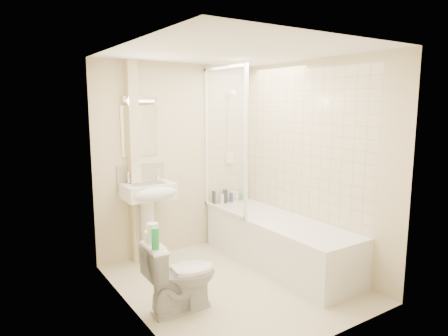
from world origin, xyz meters
TOP-DOWN VIEW (x-y plane):
  - floor at (0.00, 0.00)m, footprint 2.50×2.50m
  - wall_back at (0.00, 1.25)m, footprint 2.20×0.02m
  - wall_left at (-1.10, 0.00)m, footprint 0.02×2.50m
  - wall_right at (1.10, 0.00)m, footprint 0.02×2.50m
  - ceiling at (0.00, 0.00)m, footprint 2.20×2.50m
  - tile_back at (0.75, 1.24)m, footprint 0.70×0.01m
  - tile_right at (1.09, 0.15)m, footprint 0.01×2.10m
  - pipe_boxing at (-0.62, 1.19)m, footprint 0.12×0.12m
  - splashback at (-0.52, 1.24)m, footprint 0.60×0.02m
  - mirror at (-0.52, 1.24)m, footprint 0.46×0.01m
  - strip_light at (-0.52, 1.22)m, footprint 0.42×0.07m
  - bathtub at (0.75, 0.15)m, footprint 0.70×2.10m
  - shower_screen at (0.40, 0.80)m, footprint 0.04×0.92m
  - shower_fixture at (0.75, 1.19)m, footprint 0.10×0.16m
  - pedestal_sink at (-0.52, 1.01)m, footprint 0.58×0.51m
  - bottle_black_a at (0.47, 1.16)m, footprint 0.05×0.05m
  - bottle_white_a at (0.60, 1.16)m, footprint 0.06×0.06m
  - bottle_black_b at (0.65, 1.16)m, footprint 0.06×0.06m
  - bottle_blue at (0.76, 1.16)m, footprint 0.06×0.06m
  - bottle_cream at (0.78, 1.16)m, footprint 0.05×0.05m
  - bottle_white_b at (0.84, 1.16)m, footprint 0.05×0.05m
  - bottle_green at (0.96, 1.16)m, footprint 0.07×0.07m
  - toilet at (-0.72, -0.17)m, footprint 0.42×0.69m
  - toilet_roll_lower at (-0.96, -0.07)m, footprint 0.11×0.11m
  - toilet_roll_upper at (-0.96, -0.12)m, footprint 0.10×0.10m
  - green_bottle at (-1.01, -0.27)m, footprint 0.07×0.07m

SIDE VIEW (x-z plane):
  - floor at x=0.00m, z-range 0.00..0.00m
  - bathtub at x=0.75m, z-range 0.01..0.56m
  - toilet at x=-0.72m, z-range 0.00..0.68m
  - bottle_green at x=0.96m, z-range 0.55..0.65m
  - bottle_blue at x=0.76m, z-range 0.55..0.68m
  - bottle_white_a at x=0.60m, z-range 0.55..0.68m
  - bottle_white_b at x=0.84m, z-range 0.55..0.69m
  - bottle_cream at x=0.78m, z-range 0.55..0.70m
  - bottle_black_b at x=0.65m, z-range 0.55..0.74m
  - bottle_black_a at x=0.47m, z-range 0.55..0.74m
  - toilet_roll_lower at x=-0.96m, z-range 0.68..0.77m
  - green_bottle at x=-1.01m, z-range 0.68..0.87m
  - pedestal_sink at x=-0.52m, z-range 0.23..1.34m
  - toilet_roll_upper at x=-0.96m, z-range 0.77..0.86m
  - splashback at x=-0.52m, z-range 0.88..1.18m
  - wall_back at x=0.00m, z-range 0.00..2.40m
  - wall_left at x=-1.10m, z-range 0.00..2.40m
  - wall_right at x=1.10m, z-range 0.00..2.40m
  - pipe_boxing at x=-0.62m, z-range 0.00..2.40m
  - tile_back at x=0.75m, z-range 0.55..2.30m
  - tile_right at x=1.09m, z-range 0.55..2.30m
  - shower_screen at x=0.40m, z-range 0.55..2.35m
  - shower_fixture at x=0.75m, z-range 1.05..2.04m
  - mirror at x=-0.52m, z-range 1.28..1.88m
  - strip_light at x=-0.52m, z-range 1.92..1.98m
  - ceiling at x=0.00m, z-range 2.39..2.41m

